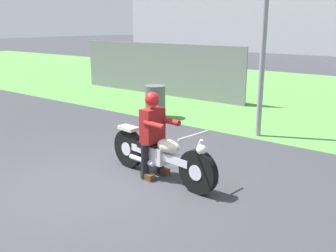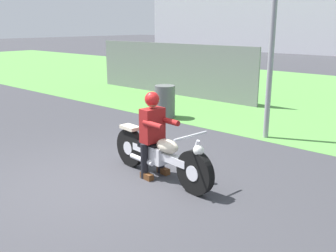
{
  "view_description": "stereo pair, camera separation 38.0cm",
  "coord_description": "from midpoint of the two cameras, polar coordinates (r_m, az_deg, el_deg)",
  "views": [
    {
      "loc": [
        4.3,
        -3.6,
        2.46
      ],
      "look_at": [
        0.58,
        1.15,
        0.85
      ],
      "focal_mm": 41.08,
      "sensor_mm": 36.0,
      "label": 1
    },
    {
      "loc": [
        4.59,
        -3.36,
        2.46
      ],
      "look_at": [
        0.58,
        1.15,
        0.85
      ],
      "focal_mm": 41.08,
      "sensor_mm": 36.0,
      "label": 2
    }
  ],
  "objects": [
    {
      "name": "ground",
      "position": [
        6.16,
        -9.55,
        -8.82
      ],
      "size": [
        120.0,
        120.0,
        0.0
      ],
      "primitive_type": "plane",
      "color": "#38383D"
    },
    {
      "name": "motorcycle_lead",
      "position": [
        6.22,
        0.55,
        -4.35
      ],
      "size": [
        2.26,
        0.66,
        0.9
      ],
      "rotation": [
        0.0,
        0.0,
        -0.11
      ],
      "color": "black",
      "rests_on": "ground"
    },
    {
      "name": "rider_lead",
      "position": [
        6.21,
        -0.47,
        -0.27
      ],
      "size": [
        0.58,
        0.5,
        1.42
      ],
      "rotation": [
        0.0,
        0.0,
        -0.11
      ],
      "color": "black",
      "rests_on": "ground"
    },
    {
      "name": "trash_can",
      "position": [
        10.33,
        0.6,
        3.65
      ],
      "size": [
        0.54,
        0.54,
        0.87
      ],
      "primitive_type": "cylinder",
      "color": "#595E5B",
      "rests_on": "ground"
    },
    {
      "name": "fence_segment",
      "position": [
        13.8,
        1.17,
        8.46
      ],
      "size": [
        7.0,
        0.06,
        1.8
      ],
      "primitive_type": "cube",
      "color": "slate",
      "rests_on": "ground"
    },
    {
      "name": "grass_verge",
      "position": [
        14.37,
        23.0,
        3.92
      ],
      "size": [
        60.0,
        12.0,
        0.01
      ],
      "primitive_type": "cube",
      "color": "#549342",
      "rests_on": "ground"
    }
  ]
}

